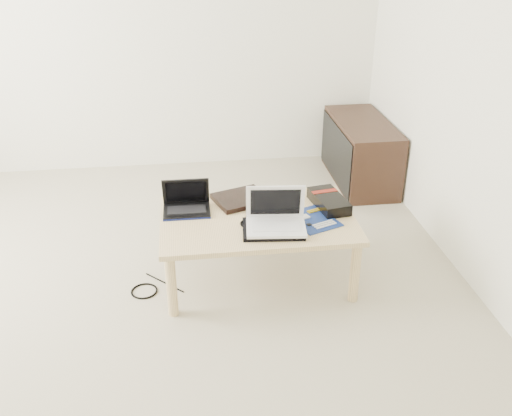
{
  "coord_description": "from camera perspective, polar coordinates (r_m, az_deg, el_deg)",
  "views": [
    {
      "loc": [
        0.4,
        -2.64,
        1.94
      ],
      "look_at": [
        0.77,
        0.18,
        0.46
      ],
      "focal_mm": 40.0,
      "sensor_mm": 36.0,
      "label": 1
    }
  ],
  "objects": [
    {
      "name": "white_laptop",
      "position": [
        3.09,
        1.99,
        -1.04
      ],
      "size": [
        0.34,
        0.26,
        0.23
      ],
      "color": "white",
      "rests_on": "neoprene_sleeve"
    },
    {
      "name": "motherboard",
      "position": [
        3.23,
        5.73,
        -1.14
      ],
      "size": [
        0.32,
        0.35,
        0.01
      ],
      "color": "navy",
      "rests_on": "coffee_table"
    },
    {
      "name": "cable_coil",
      "position": [
        3.16,
        -0.69,
        -1.56
      ],
      "size": [
        0.11,
        0.11,
        0.01
      ],
      "primitive_type": "torus",
      "rotation": [
        0.0,
        0.0,
        -0.12
      ],
      "color": "black",
      "rests_on": "coffee_table"
    },
    {
      "name": "media_cabinet",
      "position": [
        4.63,
        10.34,
        5.57
      ],
      "size": [
        0.41,
        0.9,
        0.5
      ],
      "color": "#382117",
      "rests_on": "ground"
    },
    {
      "name": "netbook",
      "position": [
        3.32,
        -6.97,
        0.37
      ],
      "size": [
        0.27,
        0.2,
        0.19
      ],
      "color": "black",
      "rests_on": "coffee_table"
    },
    {
      "name": "gpu_box",
      "position": [
        3.37,
        7.29,
        0.69
      ],
      "size": [
        0.21,
        0.33,
        0.07
      ],
      "color": "black",
      "rests_on": "coffee_table"
    },
    {
      "name": "tablet",
      "position": [
        3.2,
        1.17,
        -1.19
      ],
      "size": [
        0.29,
        0.25,
        0.01
      ],
      "color": "black",
      "rests_on": "coffee_table"
    },
    {
      "name": "floor_cable_coil",
      "position": [
        3.37,
        -11.12,
        -8.15
      ],
      "size": [
        0.2,
        0.2,
        0.01
      ],
      "primitive_type": "torus",
      "rotation": [
        0.0,
        0.0,
        0.35
      ],
      "color": "black",
      "rests_on": "ground"
    },
    {
      "name": "neoprene_sleeve",
      "position": [
        3.1,
        1.73,
        -2.1
      ],
      "size": [
        0.35,
        0.27,
        0.02
      ],
      "primitive_type": "cube",
      "rotation": [
        0.0,
        0.0,
        -0.1
      ],
      "color": "black",
      "rests_on": "coffee_table"
    },
    {
      "name": "book",
      "position": [
        3.42,
        -1.53,
        0.92
      ],
      "size": [
        0.37,
        0.34,
        0.03
      ],
      "color": "black",
      "rests_on": "coffee_table"
    },
    {
      "name": "remote",
      "position": [
        3.26,
        2.78,
        -0.58
      ],
      "size": [
        0.1,
        0.25,
        0.02
      ],
      "color": "silver",
      "rests_on": "coffee_table"
    },
    {
      "name": "ground",
      "position": [
        3.3,
        -13.14,
        -9.42
      ],
      "size": [
        4.0,
        4.0,
        0.0
      ],
      "primitive_type": "plane",
      "color": "beige",
      "rests_on": "ground"
    },
    {
      "name": "floor_cable_trail",
      "position": [
        3.42,
        -9.13,
        -7.38
      ],
      "size": [
        0.23,
        0.22,
        0.01
      ],
      "primitive_type": "cylinder",
      "rotation": [
        1.57,
        0.0,
        0.79
      ],
      "color": "black",
      "rests_on": "ground"
    },
    {
      "name": "coffee_table",
      "position": [
        3.26,
        0.16,
        -1.72
      ],
      "size": [
        1.1,
        0.7,
        0.4
      ],
      "color": "#E3C388",
      "rests_on": "ground"
    }
  ]
}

